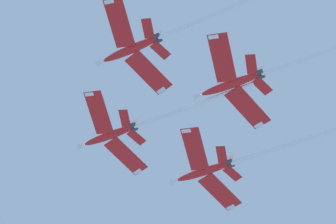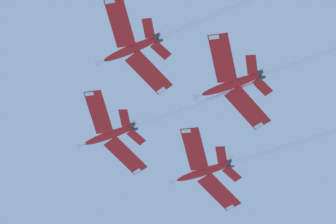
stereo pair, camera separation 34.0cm
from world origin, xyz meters
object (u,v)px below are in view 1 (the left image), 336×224
jet_right_wing (233,162)px  jet_left_wing (160,37)px  jet_lead (128,129)px  jet_slot (262,73)px

jet_right_wing → jet_left_wing: bearing=152.2°
jet_lead → jet_left_wing: jet_lead is taller
jet_right_wing → jet_slot: bearing=-166.9°
jet_slot → jet_lead: bearing=60.6°
jet_lead → jet_slot: size_ratio=0.87×
jet_left_wing → jet_lead: bearing=18.9°
jet_lead → jet_slot: 28.90m
jet_lead → jet_left_wing: size_ratio=0.86×
jet_lead → jet_right_wing: size_ratio=1.02×
jet_left_wing → jet_right_wing: (24.90, -13.13, -0.09)m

